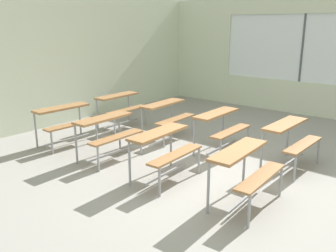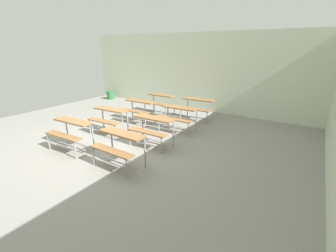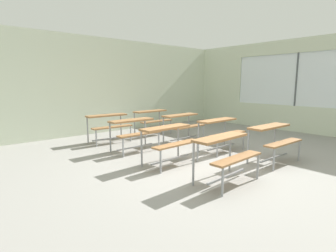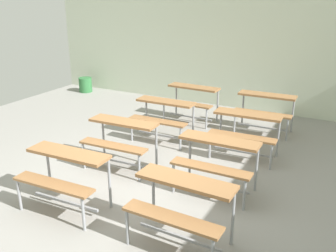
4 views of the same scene
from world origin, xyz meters
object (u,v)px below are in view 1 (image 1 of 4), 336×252
(desk_bench_r0c1, at_px, (291,135))
(desk_bench_r3c1, at_px, (121,103))
(desk_bench_r1c0, at_px, (164,144))
(desk_bench_r3c0, at_px, (65,117))
(desk_bench_r2c1, at_px, (167,112))
(desk_bench_r0c0, at_px, (246,164))
(desk_bench_r2c0, at_px, (108,128))
(desk_bench_r1c1, at_px, (221,123))

(desk_bench_r0c1, xyz_separation_m, desk_bench_r3c1, (-0.08, 3.91, 0.00))
(desk_bench_r1c0, relative_size, desk_bench_r3c0, 1.00)
(desk_bench_r1c0, distance_m, desk_bench_r2c1, 2.05)
(desk_bench_r0c1, distance_m, desk_bench_r2c1, 2.56)
(desk_bench_r0c0, distance_m, desk_bench_r2c0, 2.62)
(desk_bench_r2c1, distance_m, desk_bench_r3c0, 2.02)
(desk_bench_r2c0, relative_size, desk_bench_r3c0, 0.99)
(desk_bench_r1c0, bearing_deg, desk_bench_r3c1, 56.53)
(desk_bench_r0c1, relative_size, desk_bench_r1c0, 0.99)
(desk_bench_r0c1, relative_size, desk_bench_r3c1, 1.00)
(desk_bench_r2c1, bearing_deg, desk_bench_r0c1, -90.77)
(desk_bench_r0c0, bearing_deg, desk_bench_r3c1, 66.54)
(desk_bench_r0c0, bearing_deg, desk_bench_r1c1, 38.01)
(desk_bench_r0c0, xyz_separation_m, desk_bench_r0c1, (1.61, 0.03, 0.00))
(desk_bench_r1c0, distance_m, desk_bench_r1c1, 1.59)
(desk_bench_r1c0, xyz_separation_m, desk_bench_r1c1, (1.59, -0.02, 0.00))
(desk_bench_r0c1, relative_size, desk_bench_r2c0, 1.01)
(desk_bench_r2c1, relative_size, desk_bench_r3c0, 1.00)
(desk_bench_r2c0, bearing_deg, desk_bench_r0c0, -90.34)
(desk_bench_r1c0, height_order, desk_bench_r3c1, same)
(desk_bench_r1c1, height_order, desk_bench_r3c1, same)
(desk_bench_r0c0, distance_m, desk_bench_r2c1, 3.02)
(desk_bench_r2c0, height_order, desk_bench_r3c0, same)
(desk_bench_r3c1, bearing_deg, desk_bench_r3c0, -178.48)
(desk_bench_r2c0, relative_size, desk_bench_r3c1, 1.00)
(desk_bench_r0c0, height_order, desk_bench_r2c0, same)
(desk_bench_r0c1, height_order, desk_bench_r2c1, same)
(desk_bench_r1c1, distance_m, desk_bench_r2c1, 1.29)
(desk_bench_r1c0, height_order, desk_bench_r1c1, same)
(desk_bench_r1c1, xyz_separation_m, desk_bench_r3c1, (0.00, 2.65, 0.00))
(desk_bench_r0c1, bearing_deg, desk_bench_r0c0, -177.36)
(desk_bench_r1c1, relative_size, desk_bench_r3c1, 0.99)
(desk_bench_r0c0, relative_size, desk_bench_r3c1, 1.01)
(desk_bench_r0c1, xyz_separation_m, desk_bench_r2c1, (-0.06, 2.56, 0.00))
(desk_bench_r3c0, bearing_deg, desk_bench_r2c1, -37.05)
(desk_bench_r0c0, relative_size, desk_bench_r3c0, 1.00)
(desk_bench_r2c1, distance_m, desk_bench_r3c1, 1.36)
(desk_bench_r2c1, bearing_deg, desk_bench_r1c1, -92.99)
(desk_bench_r1c0, distance_m, desk_bench_r3c1, 3.08)
(desk_bench_r3c0, bearing_deg, desk_bench_r3c1, 5.14)
(desk_bench_r0c0, height_order, desk_bench_r3c0, same)
(desk_bench_r1c1, bearing_deg, desk_bench_r2c1, 88.66)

